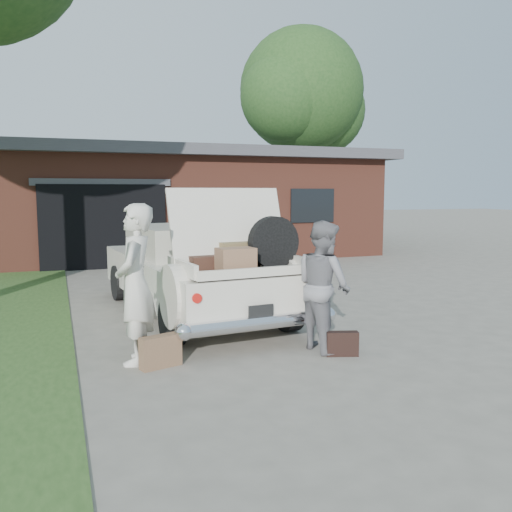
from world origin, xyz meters
name	(u,v)px	position (x,y,z in m)	size (l,w,h in m)	color
ground	(271,342)	(0.00, 0.00, 0.00)	(90.00, 90.00, 0.00)	gray
house	(171,202)	(0.98, 11.47, 1.67)	(12.80, 7.80, 3.30)	brown
tree_right	(303,97)	(7.70, 15.54, 6.13)	(6.17, 5.37, 9.09)	#38281E
sedan	(194,269)	(-0.56, 2.02, 0.75)	(2.42, 5.23, 2.06)	beige
woman_left	(135,284)	(-1.81, -0.25, 0.94)	(0.68, 0.45, 1.88)	beige
woman_right	(323,285)	(0.50, -0.51, 0.83)	(0.80, 0.63, 1.65)	gray
suitcase_left	(161,351)	(-1.58, -0.53, 0.19)	(0.48, 0.15, 0.37)	brown
suitcase_right	(342,344)	(0.59, -0.86, 0.15)	(0.39, 0.12, 0.30)	black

